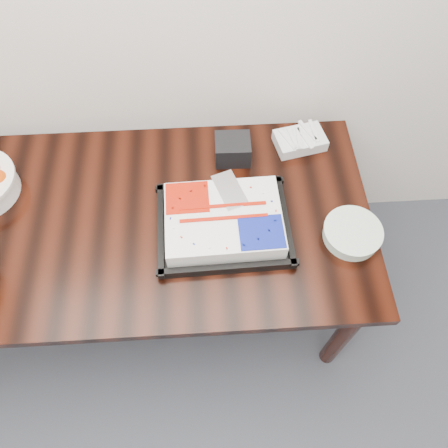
{
  "coord_description": "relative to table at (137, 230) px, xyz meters",
  "views": [
    {
      "loc": [
        0.29,
        1.12,
        2.14
      ],
      "look_at": [
        0.34,
        1.91,
        0.83
      ],
      "focal_mm": 35.0,
      "sensor_mm": 36.0,
      "label": 1
    }
  ],
  "objects": [
    {
      "name": "table",
      "position": [
        0.0,
        0.0,
        0.0
      ],
      "size": [
        1.8,
        0.9,
        0.75
      ],
      "color": "black",
      "rests_on": "ground"
    },
    {
      "name": "cake_tray",
      "position": [
        0.34,
        -0.06,
        0.13
      ],
      "size": [
        0.49,
        0.39,
        0.1
      ],
      "color": "black",
      "rests_on": "table"
    },
    {
      "name": "plate_stack",
      "position": [
        0.8,
        -0.13,
        0.11
      ],
      "size": [
        0.21,
        0.21,
        0.05
      ],
      "color": "white",
      "rests_on": "table"
    },
    {
      "name": "fork_bag",
      "position": [
        0.68,
        0.33,
        0.11
      ],
      "size": [
        0.22,
        0.17,
        0.06
      ],
      "color": "silver",
      "rests_on": "table"
    },
    {
      "name": "napkin_box",
      "position": [
        0.4,
        0.27,
        0.14
      ],
      "size": [
        0.14,
        0.12,
        0.1
      ],
      "primitive_type": "cube",
      "rotation": [
        0.0,
        0.0,
        -0.02
      ],
      "color": "black",
      "rests_on": "table"
    }
  ]
}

